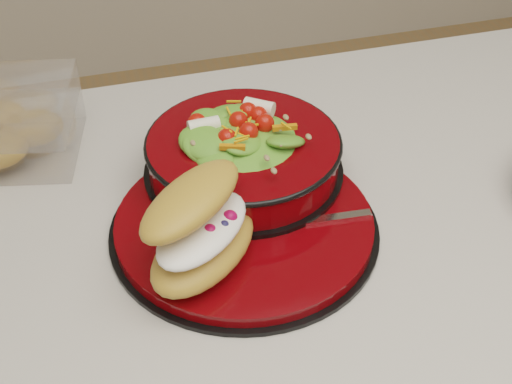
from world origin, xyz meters
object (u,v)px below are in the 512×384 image
object	(u,v)px
dinner_plate	(245,225)
croissant	(201,228)
fork	(303,222)
salad_bowl	(243,148)

from	to	relation	value
dinner_plate	croissant	bearing A→B (deg)	-140.79
croissant	fork	xyz separation A→B (m)	(0.12, 0.02, -0.04)
croissant	dinner_plate	bearing A→B (deg)	-5.08
salad_bowl	croissant	bearing A→B (deg)	-121.30
dinner_plate	fork	xyz separation A→B (m)	(0.06, -0.03, 0.01)
dinner_plate	croissant	world-z (taller)	croissant
croissant	fork	size ratio (longest dim) A/B	1.19
dinner_plate	croissant	size ratio (longest dim) A/B	1.75
salad_bowl	fork	size ratio (longest dim) A/B	1.64
dinner_plate	salad_bowl	bearing A→B (deg)	75.86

